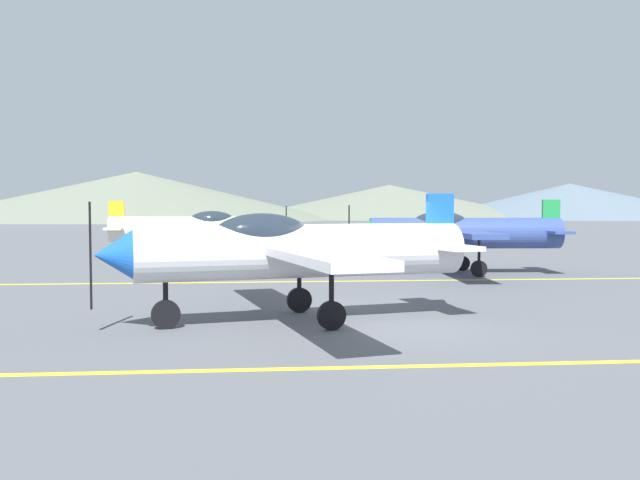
# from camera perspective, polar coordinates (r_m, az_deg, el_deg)

# --- Properties ---
(ground_plane) EXTENTS (400.00, 400.00, 0.00)m
(ground_plane) POSITION_cam_1_polar(r_m,az_deg,el_deg) (13.98, 4.98, -6.89)
(ground_plane) COLOR #54565B
(apron_line_near) EXTENTS (80.00, 0.16, 0.01)m
(apron_line_near) POSITION_cam_1_polar(r_m,az_deg,el_deg) (9.90, 9.33, -10.93)
(apron_line_near) COLOR yellow
(apron_line_near) RESTS_ON ground_plane
(apron_line_far) EXTENTS (80.00, 0.16, 0.01)m
(apron_line_far) POSITION_cam_1_polar(r_m,az_deg,el_deg) (20.88, 1.62, -3.66)
(apron_line_far) COLOR yellow
(apron_line_far) RESTS_ON ground_plane
(airplane_near) EXTENTS (7.85, 8.93, 2.68)m
(airplane_near) POSITION_cam_1_polar(r_m,az_deg,el_deg) (13.31, -2.59, -0.82)
(airplane_near) COLOR silver
(airplane_near) RESTS_ON ground_plane
(airplane_mid) EXTENTS (7.77, 8.95, 2.68)m
(airplane_mid) POSITION_cam_1_polar(r_m,az_deg,el_deg) (23.77, 11.99, 0.70)
(airplane_mid) COLOR #33478C
(airplane_mid) RESTS_ON ground_plane
(airplane_far) EXTENTS (7.79, 8.96, 2.68)m
(airplane_far) POSITION_cam_1_polar(r_m,az_deg,el_deg) (28.80, -10.74, 1.06)
(airplane_far) COLOR silver
(airplane_far) RESTS_ON ground_plane
(hill_centerleft) EXTENTS (88.95, 88.95, 10.56)m
(hill_centerleft) POSITION_cam_1_polar(r_m,az_deg,el_deg) (148.48, -15.88, 3.79)
(hill_centerleft) COLOR slate
(hill_centerleft) RESTS_ON ground_plane
(hill_centerright) EXTENTS (78.93, 78.93, 8.56)m
(hill_centerright) POSITION_cam_1_polar(r_m,az_deg,el_deg) (167.29, 6.14, 3.41)
(hill_centerright) COLOR slate
(hill_centerright) RESTS_ON ground_plane
(hill_right) EXTENTS (73.50, 73.50, 8.72)m
(hill_right) POSITION_cam_1_polar(r_m,az_deg,el_deg) (173.87, 21.14, 3.24)
(hill_right) COLOR slate
(hill_right) RESTS_ON ground_plane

